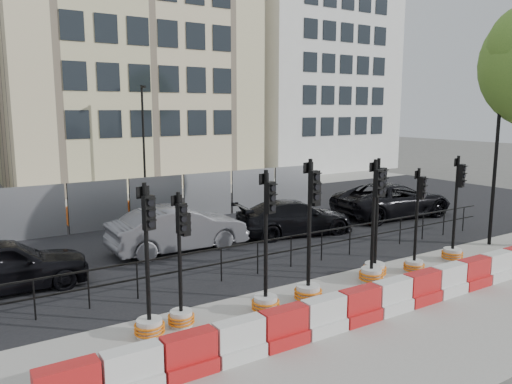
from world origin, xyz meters
TOP-DOWN VIEW (x-y plane):
  - ground at (0.00, 0.00)m, footprint 120.00×120.00m
  - sidewalk_near at (0.00, -3.00)m, footprint 40.00×6.00m
  - road at (0.00, 7.00)m, footprint 40.00×14.00m
  - sidewalk_far at (0.00, 16.00)m, footprint 40.00×4.00m
  - building_cream at (2.00, 21.99)m, footprint 15.00×10.06m
  - building_white at (17.00, 21.99)m, footprint 12.00×9.06m
  - kerb_railing at (0.00, 1.20)m, footprint 18.00×0.04m
  - heras_fencing at (-0.49, 9.71)m, footprint 14.33×1.72m
  - lamp_post_far at (0.50, 14.98)m, footprint 0.12×0.56m
  - lamp_post_near at (7.50, -0.52)m, footprint 0.12×0.56m
  - barrier_row at (-0.00, -2.80)m, footprint 15.70×0.50m
  - traffic_signal_a at (-5.30, -0.98)m, footprint 0.65×0.65m
  - traffic_signal_b at (-4.51, -0.85)m, footprint 0.60×0.60m
  - traffic_signal_c at (-2.54, -1.24)m, footprint 0.67×0.67m
  - traffic_signal_d at (-1.25, -1.24)m, footprint 0.71×0.71m
  - traffic_signal_e at (1.07, -1.09)m, footprint 0.68×0.68m
  - traffic_signal_f at (1.52, -0.79)m, footprint 0.67×0.67m
  - traffic_signal_g at (2.78, -1.14)m, footprint 0.61×0.61m
  - traffic_signal_h at (4.72, -1.02)m, footprint 0.66×0.66m
  - car_a at (-7.57, 3.62)m, footprint 1.89×4.31m
  - car_b at (-2.12, 4.73)m, footprint 1.67×4.68m
  - car_c at (2.53, 4.39)m, footprint 3.55×5.29m
  - car_d at (8.15, 4.60)m, footprint 3.41×5.94m

SIDE VIEW (x-z plane):
  - ground at x=0.00m, z-range 0.00..0.00m
  - sidewalk_near at x=0.00m, z-range 0.00..0.02m
  - sidewalk_far at x=0.00m, z-range 0.00..0.02m
  - road at x=0.00m, z-range 0.00..0.03m
  - barrier_row at x=0.00m, z-range -0.03..0.77m
  - traffic_signal_g at x=2.78m, z-range -0.91..2.19m
  - car_c at x=2.53m, z-range 0.00..1.34m
  - traffic_signal_a at x=-5.30m, z-range -0.97..2.33m
  - kerb_railing at x=0.00m, z-range 0.19..1.19m
  - traffic_signal_h at x=4.72m, z-range -0.98..2.37m
  - traffic_signal_c at x=-2.54m, z-range -1.00..2.41m
  - traffic_signal_e at x=1.07m, z-range -1.01..2.43m
  - heras_fencing at x=-0.49m, z-range -0.29..1.71m
  - traffic_signal_b at x=-4.51m, z-range -0.79..2.23m
  - car_a at x=-7.57m, z-range 0.00..1.45m
  - car_b at x=-2.12m, z-range 0.00..1.54m
  - car_d at x=8.15m, z-range 0.00..1.54m
  - traffic_signal_f at x=1.52m, z-range -0.90..2.53m
  - traffic_signal_d at x=-1.25m, z-range -0.94..2.65m
  - lamp_post_far at x=0.50m, z-range 0.22..6.22m
  - lamp_post_near at x=7.50m, z-range 0.22..6.22m
  - building_white at x=17.00m, z-range 0.00..16.00m
  - building_cream at x=2.00m, z-range 0.00..18.00m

